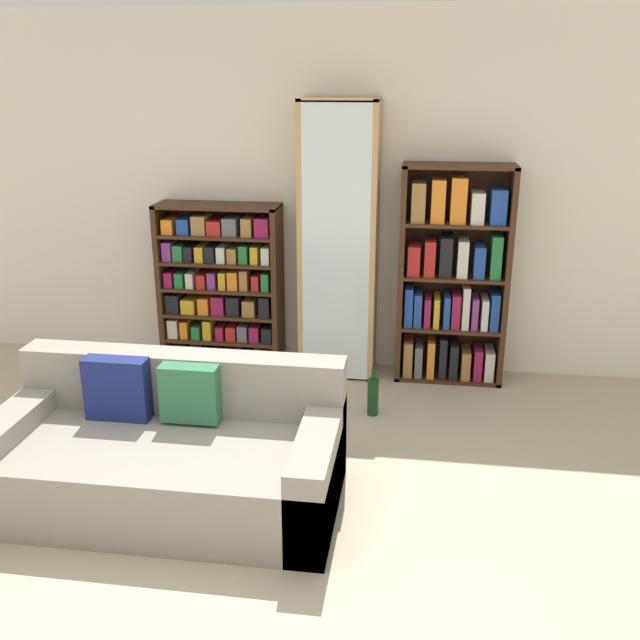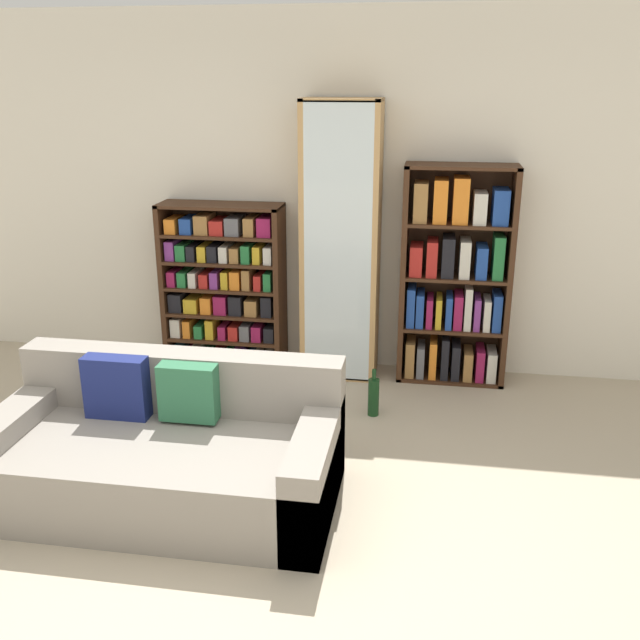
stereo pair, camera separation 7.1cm
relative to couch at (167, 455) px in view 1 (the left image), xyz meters
The scene contains 7 objects.
ground_plane 0.82m from the couch, 45.91° to the right, with size 16.00×16.00×0.00m, color tan.
wall_back 2.44m from the couch, 75.62° to the left, with size 6.65×0.06×2.70m.
couch is the anchor object (origin of this frame).
bookshelf_left 1.96m from the couch, 96.43° to the left, with size 0.95×0.32×1.30m.
display_cabinet 2.17m from the couch, 69.43° to the left, with size 0.57×0.36×2.07m.
bookshelf_right 2.53m from the couch, 50.72° to the left, with size 0.80×0.32×1.63m.
wine_bottle 1.58m from the couch, 48.50° to the left, with size 0.08×0.08×0.34m.
Camera 1 is at (0.78, -2.72, 2.23)m, focal length 40.00 mm.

